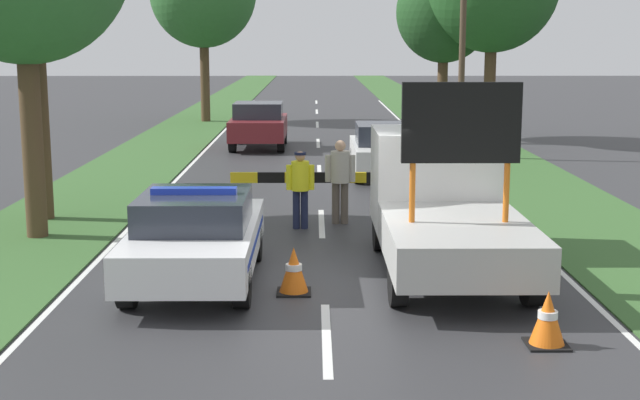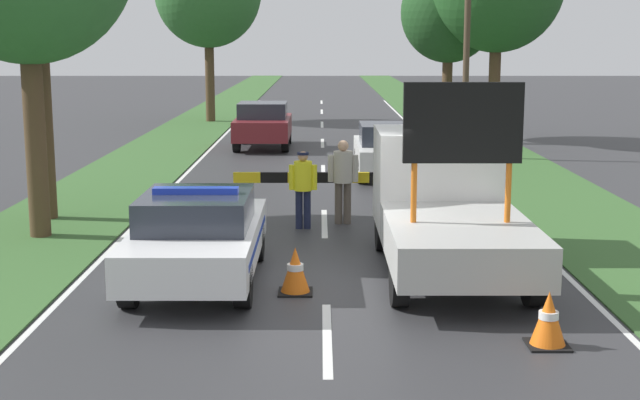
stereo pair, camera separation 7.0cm
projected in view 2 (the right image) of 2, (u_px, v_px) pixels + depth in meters
The scene contains 16 objects.
ground_plane at pixel (324, 274), 14.62m from camera, with size 160.00×160.00×0.00m, color #333335.
lane_markings at pixel (321, 172), 25.82m from camera, with size 7.97×61.12×0.01m.
grass_verge_left at pixel (175, 139), 34.28m from camera, with size 3.13×120.00×0.03m.
grass_verge_right at pixel (465, 139), 34.31m from camera, with size 3.13×120.00×0.03m.
police_car at pixel (196, 236), 14.02m from camera, with size 1.89×4.54×1.54m.
work_truck at pixel (443, 201), 15.01m from camera, with size 2.17×5.54×3.18m.
road_barrier at pixel (313, 180), 18.99m from camera, with size 3.48×0.08×1.01m.
police_officer at pixel (301, 183), 17.97m from camera, with size 0.57×0.36×1.59m.
pedestrian_civilian at pixel (341, 175), 18.45m from camera, with size 0.63×0.40×1.75m.
traffic_cone_near_police at pixel (293, 270), 13.47m from camera, with size 0.52×0.52×0.71m.
traffic_cone_centre_front at pixel (173, 211), 18.14m from camera, with size 0.50×0.50×0.69m.
traffic_cone_near_truck at pixel (546, 319), 11.14m from camera, with size 0.52×0.52×0.71m.
queued_car_van_white at pixel (385, 150), 24.86m from camera, with size 1.72×4.17×1.49m.
queued_car_wagon_maroon at pixel (261, 124), 31.43m from camera, with size 1.90×4.07×1.61m.
roadside_tree_near_right at pixel (447, 13), 33.54m from camera, with size 3.62×3.62×6.71m.
utility_pole at pixel (464, 47), 28.13m from camera, with size 1.20×0.20×6.86m.
Camera 2 is at (-0.09, -14.17, 3.80)m, focal length 50.00 mm.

